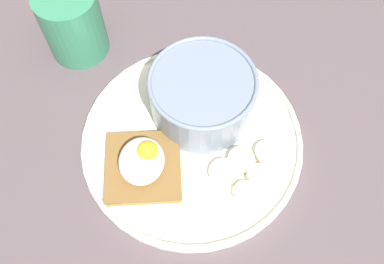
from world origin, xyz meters
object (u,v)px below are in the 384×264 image
(banana_slice_inner, at_px, (245,193))
(coffee_mug, at_px, (71,22))
(banana_slice_left, at_px, (259,176))
(banana_slice_front, at_px, (223,172))
(banana_slice_back, at_px, (268,153))
(banana_slice_right, at_px, (241,160))
(toast_slice, at_px, (143,167))
(poached_egg, at_px, (143,159))
(oatmeal_bowl, at_px, (202,95))

(banana_slice_inner, xyz_separation_m, coffee_mug, (0.21, 0.23, 0.03))
(banana_slice_left, xyz_separation_m, coffee_mug, (0.19, 0.25, 0.03))
(banana_slice_front, height_order, banana_slice_back, banana_slice_front)
(banana_slice_back, distance_m, banana_slice_right, 0.03)
(banana_slice_left, bearing_deg, toast_slice, 88.85)
(banana_slice_right, bearing_deg, banana_slice_left, -131.97)
(poached_egg, xyz_separation_m, banana_slice_left, (-0.00, -0.14, -0.02))
(banana_slice_left, height_order, banana_slice_inner, banana_slice_left)
(toast_slice, distance_m, banana_slice_left, 0.14)
(banana_slice_front, distance_m, banana_slice_inner, 0.03)
(banana_slice_front, relative_size, banana_slice_left, 0.93)
(poached_egg, relative_size, banana_slice_inner, 1.63)
(poached_egg, bearing_deg, coffee_mug, 31.29)
(banana_slice_back, relative_size, banana_slice_inner, 1.29)
(toast_slice, height_order, banana_slice_right, toast_slice)
(poached_egg, relative_size, coffee_mug, 0.58)
(coffee_mug, bearing_deg, toast_slice, -149.17)
(banana_slice_back, height_order, banana_slice_right, banana_slice_right)
(oatmeal_bowl, distance_m, toast_slice, 0.11)
(banana_slice_front, relative_size, banana_slice_right, 1.14)
(banana_slice_left, distance_m, banana_slice_right, 0.03)
(banana_slice_back, bearing_deg, banana_slice_front, 117.67)
(toast_slice, xyz_separation_m, banana_slice_left, (-0.00, -0.14, -0.00))
(oatmeal_bowl, xyz_separation_m, banana_slice_left, (-0.09, -0.07, -0.03))
(oatmeal_bowl, distance_m, banana_slice_back, 0.11)
(banana_slice_right, bearing_deg, coffee_mug, 53.06)
(banana_slice_right, xyz_separation_m, coffee_mug, (0.17, 0.23, 0.03))
(poached_egg, relative_size, banana_slice_back, 1.26)
(oatmeal_bowl, height_order, banana_slice_left, oatmeal_bowl)
(oatmeal_bowl, relative_size, banana_slice_left, 2.94)
(oatmeal_bowl, relative_size, coffee_mug, 1.29)
(banana_slice_front, height_order, coffee_mug, coffee_mug)
(poached_egg, bearing_deg, oatmeal_bowl, -36.63)
(oatmeal_bowl, bearing_deg, coffee_mug, 60.61)
(banana_slice_back, distance_m, banana_slice_inner, 0.06)
(toast_slice, bearing_deg, banana_slice_back, -79.48)
(toast_slice, relative_size, poached_egg, 1.65)
(banana_slice_right, relative_size, banana_slice_inner, 0.99)
(banana_slice_front, distance_m, banana_slice_left, 0.04)
(poached_egg, bearing_deg, banana_slice_front, -91.24)
(poached_egg, bearing_deg, banana_slice_inner, -101.99)
(banana_slice_inner, bearing_deg, poached_egg, 78.01)
(banana_slice_left, bearing_deg, coffee_mug, 52.60)
(toast_slice, xyz_separation_m, coffee_mug, (0.19, 0.11, 0.03))
(banana_slice_back, height_order, coffee_mug, coffee_mug)
(toast_slice, distance_m, banana_slice_front, 0.09)
(oatmeal_bowl, relative_size, toast_slice, 1.34)
(poached_egg, xyz_separation_m, banana_slice_front, (-0.00, -0.09, -0.02))
(banana_slice_left, distance_m, coffee_mug, 0.31)
(banana_slice_right, xyz_separation_m, banana_slice_inner, (-0.04, -0.00, -0.00))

